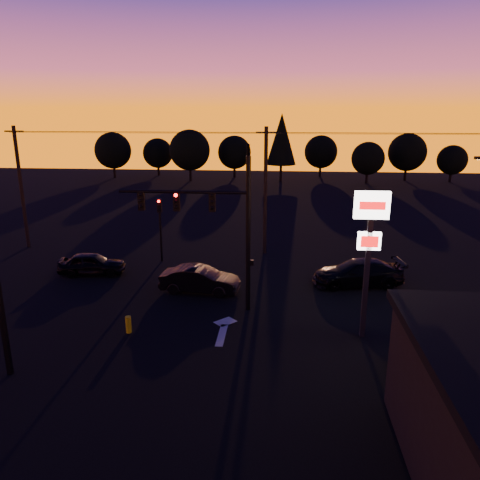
{
  "coord_description": "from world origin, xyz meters",
  "views": [
    {
      "loc": [
        3.09,
        -18.62,
        10.24
      ],
      "look_at": [
        1.0,
        5.0,
        3.5
      ],
      "focal_mm": 35.0,
      "sensor_mm": 36.0,
      "label": 1
    }
  ],
  "objects_px": {
    "secondary_signal": "(160,221)",
    "car_left": "(92,264)",
    "pylon_sign": "(370,234)",
    "suv_parked": "(436,372)",
    "traffic_signal_mast": "(216,217)",
    "bollard": "(128,324)",
    "car_right": "(358,273)",
    "car_mid": "(200,280)"
  },
  "relations": [
    {
      "from": "suv_parked",
      "to": "secondary_signal",
      "type": "bearing_deg",
      "value": 128.39
    },
    {
      "from": "secondary_signal",
      "to": "car_mid",
      "type": "distance_m",
      "value": 6.73
    },
    {
      "from": "secondary_signal",
      "to": "suv_parked",
      "type": "height_order",
      "value": "secondary_signal"
    },
    {
      "from": "bollard",
      "to": "car_mid",
      "type": "distance_m",
      "value": 5.87
    },
    {
      "from": "secondary_signal",
      "to": "car_left",
      "type": "distance_m",
      "value": 5.24
    },
    {
      "from": "traffic_signal_mast",
      "to": "secondary_signal",
      "type": "relative_size",
      "value": 1.97
    },
    {
      "from": "traffic_signal_mast",
      "to": "car_mid",
      "type": "height_order",
      "value": "traffic_signal_mast"
    },
    {
      "from": "bollard",
      "to": "car_left",
      "type": "height_order",
      "value": "car_left"
    },
    {
      "from": "pylon_sign",
      "to": "car_left",
      "type": "relative_size",
      "value": 1.65
    },
    {
      "from": "traffic_signal_mast",
      "to": "car_mid",
      "type": "distance_m",
      "value": 4.92
    },
    {
      "from": "pylon_sign",
      "to": "car_left",
      "type": "distance_m",
      "value": 17.75
    },
    {
      "from": "car_mid",
      "to": "car_right",
      "type": "height_order",
      "value": "car_right"
    },
    {
      "from": "secondary_signal",
      "to": "traffic_signal_mast",
      "type": "bearing_deg",
      "value": -56.81
    },
    {
      "from": "secondary_signal",
      "to": "car_left",
      "type": "relative_size",
      "value": 1.06
    },
    {
      "from": "secondary_signal",
      "to": "pylon_sign",
      "type": "xyz_separation_m",
      "value": [
        12.0,
        -9.99,
        2.05
      ]
    },
    {
      "from": "secondary_signal",
      "to": "suv_parked",
      "type": "bearing_deg",
      "value": -44.77
    },
    {
      "from": "bollard",
      "to": "car_right",
      "type": "relative_size",
      "value": 0.15
    },
    {
      "from": "secondary_signal",
      "to": "bollard",
      "type": "xyz_separation_m",
      "value": [
        1.09,
        -10.6,
        -2.46
      ]
    },
    {
      "from": "car_right",
      "to": "suv_parked",
      "type": "height_order",
      "value": "car_right"
    },
    {
      "from": "pylon_sign",
      "to": "bollard",
      "type": "height_order",
      "value": "pylon_sign"
    },
    {
      "from": "traffic_signal_mast",
      "to": "car_right",
      "type": "xyz_separation_m",
      "value": [
        7.86,
        4.08,
        -4.16
      ]
    },
    {
      "from": "traffic_signal_mast",
      "to": "bollard",
      "type": "relative_size",
      "value": 10.6
    },
    {
      "from": "pylon_sign",
      "to": "suv_parked",
      "type": "distance_m",
      "value": 6.19
    },
    {
      "from": "pylon_sign",
      "to": "car_mid",
      "type": "bearing_deg",
      "value": 150.83
    },
    {
      "from": "car_left",
      "to": "car_mid",
      "type": "relative_size",
      "value": 0.91
    },
    {
      "from": "traffic_signal_mast",
      "to": "car_right",
      "type": "height_order",
      "value": "traffic_signal_mast"
    },
    {
      "from": "traffic_signal_mast",
      "to": "car_left",
      "type": "xyz_separation_m",
      "value": [
        -8.64,
        4.53,
        -4.24
      ]
    },
    {
      "from": "traffic_signal_mast",
      "to": "suv_parked",
      "type": "height_order",
      "value": "traffic_signal_mast"
    },
    {
      "from": "car_left",
      "to": "car_mid",
      "type": "bearing_deg",
      "value": -114.12
    },
    {
      "from": "pylon_sign",
      "to": "bollard",
      "type": "bearing_deg",
      "value": -176.81
    },
    {
      "from": "car_right",
      "to": "traffic_signal_mast",
      "type": "bearing_deg",
      "value": -70.96
    },
    {
      "from": "car_left",
      "to": "suv_parked",
      "type": "distance_m",
      "value": 20.92
    },
    {
      "from": "traffic_signal_mast",
      "to": "car_left",
      "type": "relative_size",
      "value": 2.09
    },
    {
      "from": "bollard",
      "to": "car_right",
      "type": "height_order",
      "value": "car_right"
    },
    {
      "from": "traffic_signal_mast",
      "to": "suv_parked",
      "type": "distance_m",
      "value": 12.0
    },
    {
      "from": "pylon_sign",
      "to": "car_right",
      "type": "distance_m",
      "value": 7.81
    },
    {
      "from": "secondary_signal",
      "to": "pylon_sign",
      "type": "relative_size",
      "value": 0.64
    },
    {
      "from": "car_mid",
      "to": "bollard",
      "type": "bearing_deg",
      "value": 159.96
    },
    {
      "from": "car_right",
      "to": "bollard",
      "type": "bearing_deg",
      "value": -66.77
    },
    {
      "from": "secondary_signal",
      "to": "car_right",
      "type": "xyz_separation_m",
      "value": [
        12.76,
        -3.41,
        -2.09
      ]
    },
    {
      "from": "traffic_signal_mast",
      "to": "pylon_sign",
      "type": "xyz_separation_m",
      "value": [
        7.1,
        -2.49,
        -0.02
      ]
    },
    {
      "from": "secondary_signal",
      "to": "car_right",
      "type": "bearing_deg",
      "value": -14.97
    }
  ]
}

